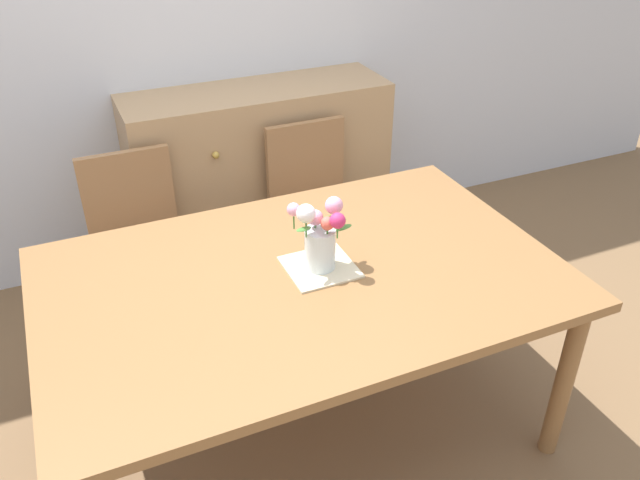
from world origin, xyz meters
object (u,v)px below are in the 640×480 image
chair_left (138,235)px  chair_right (314,199)px  dining_table (302,290)px  flower_vase (320,235)px  dresser (261,176)px

chair_left → chair_right: (0.90, 0.00, 0.00)m
dining_table → flower_vase: 0.22m
dining_table → flower_vase: flower_vase is taller
chair_left → dining_table: bearing=115.7°
chair_left → flower_vase: bearing=119.4°
dining_table → chair_right: 1.05m
dining_table → chair_left: size_ratio=2.07×
flower_vase → chair_right: bearing=67.9°
chair_left → dresser: 0.84m
chair_right → flower_vase: flower_vase is taller
chair_left → dresser: bearing=-152.1°
flower_vase → chair_left: bearing=119.4°
chair_left → flower_vase: 1.13m
chair_right → dining_table: bearing=64.3°
dresser → chair_left: bearing=-152.1°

